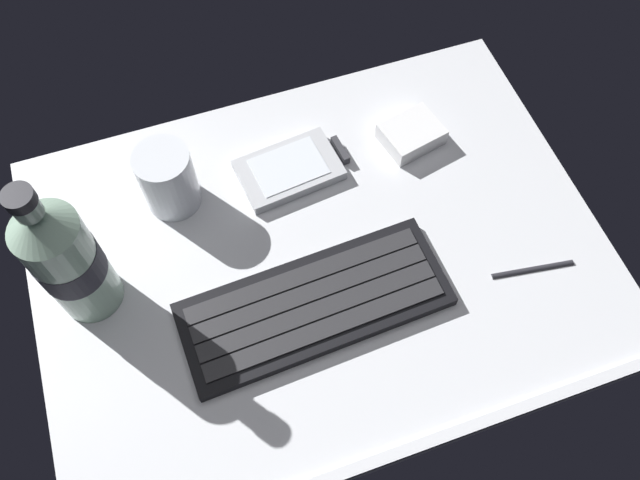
{
  "coord_description": "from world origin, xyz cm",
  "views": [
    {
      "loc": [
        -11.0,
        -31.76,
        65.81
      ],
      "look_at": [
        0.0,
        0.0,
        3.0
      ],
      "focal_mm": 36.42,
      "sensor_mm": 36.0,
      "label": 1
    }
  ],
  "objects_px": {
    "juice_cup": "(168,181)",
    "charger_block": "(411,134)",
    "keyboard": "(314,304)",
    "stylus_pen": "(533,268)",
    "water_bottle": "(66,259)",
    "handheld_device": "(294,168)"
  },
  "relations": [
    {
      "from": "handheld_device",
      "to": "juice_cup",
      "type": "relative_size",
      "value": 1.57
    },
    {
      "from": "charger_block",
      "to": "water_bottle",
      "type": "bearing_deg",
      "value": -168.85
    },
    {
      "from": "juice_cup",
      "to": "water_bottle",
      "type": "xyz_separation_m",
      "value": [
        -0.11,
        -0.09,
        0.05
      ]
    },
    {
      "from": "charger_block",
      "to": "stylus_pen",
      "type": "xyz_separation_m",
      "value": [
        0.06,
        -0.21,
        -0.01
      ]
    },
    {
      "from": "handheld_device",
      "to": "charger_block",
      "type": "xyz_separation_m",
      "value": [
        0.15,
        -0.0,
        0.0
      ]
    },
    {
      "from": "keyboard",
      "to": "stylus_pen",
      "type": "relative_size",
      "value": 3.1
    },
    {
      "from": "juice_cup",
      "to": "charger_block",
      "type": "xyz_separation_m",
      "value": [
        0.3,
        -0.01,
        -0.03
      ]
    },
    {
      "from": "stylus_pen",
      "to": "water_bottle",
      "type": "bearing_deg",
      "value": 172.89
    },
    {
      "from": "juice_cup",
      "to": "charger_block",
      "type": "height_order",
      "value": "juice_cup"
    },
    {
      "from": "handheld_device",
      "to": "stylus_pen",
      "type": "bearing_deg",
      "value": -45.28
    },
    {
      "from": "water_bottle",
      "to": "stylus_pen",
      "type": "height_order",
      "value": "water_bottle"
    },
    {
      "from": "handheld_device",
      "to": "juice_cup",
      "type": "height_order",
      "value": "juice_cup"
    },
    {
      "from": "juice_cup",
      "to": "charger_block",
      "type": "bearing_deg",
      "value": -2.19
    },
    {
      "from": "juice_cup",
      "to": "stylus_pen",
      "type": "xyz_separation_m",
      "value": [
        0.36,
        -0.22,
        -0.04
      ]
    },
    {
      "from": "juice_cup",
      "to": "water_bottle",
      "type": "distance_m",
      "value": 0.15
    },
    {
      "from": "stylus_pen",
      "to": "handheld_device",
      "type": "bearing_deg",
      "value": 143.08
    },
    {
      "from": "water_bottle",
      "to": "stylus_pen",
      "type": "bearing_deg",
      "value": -15.47
    },
    {
      "from": "keyboard",
      "to": "stylus_pen",
      "type": "distance_m",
      "value": 0.25
    },
    {
      "from": "handheld_device",
      "to": "juice_cup",
      "type": "distance_m",
      "value": 0.15
    },
    {
      "from": "water_bottle",
      "to": "charger_block",
      "type": "height_order",
      "value": "water_bottle"
    },
    {
      "from": "keyboard",
      "to": "handheld_device",
      "type": "height_order",
      "value": "keyboard"
    },
    {
      "from": "juice_cup",
      "to": "stylus_pen",
      "type": "bearing_deg",
      "value": -31.88
    }
  ]
}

